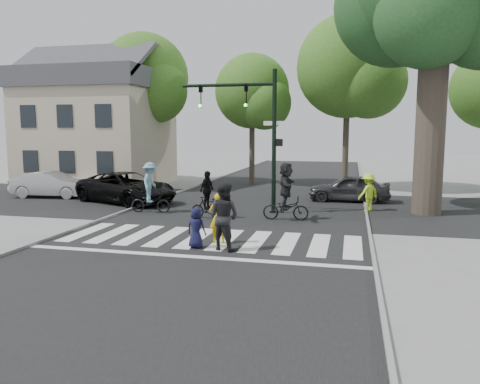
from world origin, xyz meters
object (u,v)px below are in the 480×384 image
object	(u,v)px
pedestrian_adult	(224,216)
cyclist_left	(150,191)
cyclist_mid	(207,199)
pedestrian_child	(196,228)
car_silver	(52,185)
cyclist_right	(286,195)
traffic_signal	(254,121)
car_suv	(126,187)
car_grey	(349,188)
pedestrian_woman	(218,218)

from	to	relation	value
pedestrian_adult	cyclist_left	distance (m)	7.11
pedestrian_adult	cyclist_mid	distance (m)	4.91
pedestrian_adult	cyclist_left	bearing A→B (deg)	-29.48
pedestrian_child	pedestrian_adult	world-z (taller)	pedestrian_adult
cyclist_left	car_silver	size ratio (longest dim) A/B	0.52
cyclist_left	cyclist_mid	xyz separation A→B (m)	(2.79, -0.81, -0.15)
cyclist_left	cyclist_right	size ratio (longest dim) A/B	0.96
traffic_signal	pedestrian_child	xyz separation A→B (m)	(-0.43, -6.42, -3.29)
car_silver	car_suv	bearing A→B (deg)	-104.60
traffic_signal	pedestrian_adult	distance (m)	7.05
traffic_signal	car_grey	size ratio (longest dim) A/B	1.52
cyclist_left	cyclist_right	xyz separation A→B (m)	(5.86, -0.32, 0.07)
pedestrian_child	cyclist_left	xyz separation A→B (m)	(-3.87, 5.32, 0.32)
car_grey	pedestrian_adult	bearing A→B (deg)	-17.29
pedestrian_adult	car_grey	size ratio (longest dim) A/B	0.51
traffic_signal	cyclist_mid	distance (m)	3.95
traffic_signal	pedestrian_woman	distance (m)	6.48
traffic_signal	cyclist_left	world-z (taller)	traffic_signal
pedestrian_adult	car_grey	bearing A→B (deg)	-89.52
pedestrian_woman	pedestrian_adult	size ratio (longest dim) A/B	0.79
cyclist_left	cyclist_mid	size ratio (longest dim) A/B	1.13
car_suv	car_grey	bearing A→B (deg)	-51.67
traffic_signal	cyclist_right	xyz separation A→B (m)	(1.57, -1.41, -2.89)
pedestrian_adult	cyclist_right	xyz separation A→B (m)	(1.14, 5.00, 0.01)
pedestrian_woman	car_silver	bearing A→B (deg)	-44.64
pedestrian_adult	cyclist_mid	bearing A→B (deg)	-47.89
cyclist_left	car_grey	size ratio (longest dim) A/B	0.55
cyclist_right	pedestrian_woman	bearing A→B (deg)	-109.56
traffic_signal	pedestrian_adult	world-z (taller)	traffic_signal
car_suv	car_grey	size ratio (longest dim) A/B	1.35
car_grey	cyclist_left	bearing A→B (deg)	-56.39
cyclist_left	pedestrian_woman	bearing A→B (deg)	-46.53
car_silver	car_grey	xyz separation A→B (m)	(15.20, 2.23, -0.01)
pedestrian_woman	cyclist_right	xyz separation A→B (m)	(1.52, 4.27, 0.22)
cyclist_left	car_suv	distance (m)	3.27
pedestrian_woman	pedestrian_adult	world-z (taller)	pedestrian_adult
pedestrian_child	cyclist_mid	world-z (taller)	cyclist_mid
cyclist_right	car_silver	distance (m)	13.25
pedestrian_adult	pedestrian_child	bearing A→B (deg)	19.24
pedestrian_adult	car_suv	size ratio (longest dim) A/B	0.38
pedestrian_adult	car_silver	bearing A→B (deg)	-16.64
cyclist_mid	cyclist_left	bearing A→B (deg)	163.83
pedestrian_adult	cyclist_right	distance (m)	5.12
pedestrian_woman	cyclist_left	bearing A→B (deg)	-57.22
cyclist_left	pedestrian_child	bearing A→B (deg)	-53.99
pedestrian_child	car_suv	distance (m)	9.82
pedestrian_woman	car_suv	bearing A→B (deg)	-56.74
traffic_signal	pedestrian_child	distance (m)	7.22
car_suv	cyclist_left	bearing A→B (deg)	-112.38
cyclist_left	car_silver	distance (m)	7.59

